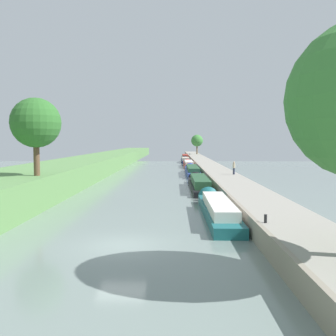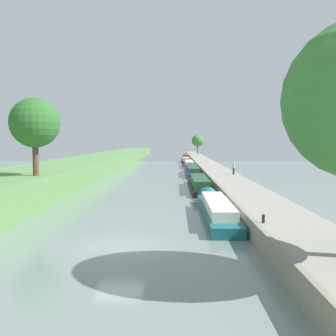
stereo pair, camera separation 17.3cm
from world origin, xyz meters
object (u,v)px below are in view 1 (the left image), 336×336
(narrowboat_navy, at_px, (185,160))
(mooring_bollard_near, at_px, (266,219))
(narrowboat_green, at_px, (185,157))
(person_walking, at_px, (234,168))
(narrowboat_black, at_px, (199,183))
(narrowboat_blue, at_px, (192,171))
(mooring_bollard_far, at_px, (190,154))
(narrowboat_teal, at_px, (217,208))
(narrowboat_red, at_px, (188,164))

(narrowboat_navy, relative_size, mooring_bollard_near, 27.33)
(narrowboat_green, xyz_separation_m, person_walking, (4.50, -60.00, 1.38))
(narrowboat_black, height_order, mooring_bollard_near, mooring_bollard_near)
(narrowboat_blue, xyz_separation_m, mooring_bollard_far, (1.86, 53.92, 0.76))
(narrowboat_green, relative_size, person_walking, 8.74)
(person_walking, relative_size, mooring_bollard_near, 3.69)
(narrowboat_navy, xyz_separation_m, person_walking, (4.82, -46.47, 1.49))
(narrowboat_black, xyz_separation_m, mooring_bollard_near, (1.95, -23.32, 0.78))
(narrowboat_teal, distance_m, narrowboat_green, 80.71)
(narrowboat_teal, relative_size, narrowboat_red, 0.90)
(narrowboat_red, bearing_deg, narrowboat_teal, -89.91)
(mooring_bollard_near, bearing_deg, narrowboat_teal, 102.50)
(narrowboat_red, relative_size, narrowboat_green, 1.07)
(narrowboat_green, bearing_deg, narrowboat_red, -90.26)
(mooring_bollard_far, bearing_deg, mooring_bollard_near, -90.00)
(narrowboat_green, bearing_deg, narrowboat_navy, -91.34)
(narrowboat_green, height_order, person_walking, person_walking)
(narrowboat_navy, bearing_deg, mooring_bollard_far, 84.46)
(narrowboat_red, height_order, narrowboat_green, narrowboat_green)
(narrowboat_teal, xyz_separation_m, narrowboat_blue, (-0.16, 33.52, 0.05))
(person_walking, height_order, mooring_bollard_far, person_walking)
(narrowboat_green, bearing_deg, person_walking, -85.71)
(narrowboat_navy, bearing_deg, narrowboat_red, -89.34)
(narrowboat_black, relative_size, person_walking, 9.35)
(narrowboat_blue, relative_size, mooring_bollard_far, 37.21)
(narrowboat_teal, height_order, mooring_bollard_far, mooring_bollard_far)
(narrowboat_teal, distance_m, mooring_bollard_far, 87.46)
(narrowboat_navy, xyz_separation_m, mooring_bollard_near, (1.96, -74.85, 0.85))
(person_walking, bearing_deg, narrowboat_teal, -102.40)
(narrowboat_teal, height_order, narrowboat_blue, narrowboat_blue)
(narrowboat_black, bearing_deg, narrowboat_green, 89.74)
(narrowboat_black, relative_size, narrowboat_green, 1.07)
(narrowboat_teal, relative_size, narrowboat_navy, 1.13)
(narrowboat_blue, relative_size, narrowboat_red, 1.08)
(narrowboat_blue, distance_m, mooring_bollard_far, 53.96)
(narrowboat_teal, bearing_deg, narrowboat_green, 89.96)
(narrowboat_red, bearing_deg, mooring_bollard_far, 87.17)
(mooring_bollard_near, bearing_deg, narrowboat_black, 94.78)
(person_walking, xyz_separation_m, mooring_bollard_far, (-2.85, 66.73, -0.65))
(narrowboat_green, bearing_deg, mooring_bollard_near, -88.93)
(mooring_bollard_near, bearing_deg, narrowboat_navy, 91.50)
(narrowboat_green, bearing_deg, narrowboat_teal, -90.04)
(narrowboat_green, height_order, mooring_bollard_near, mooring_bollard_near)
(narrowboat_navy, distance_m, person_walking, 46.75)
(mooring_bollard_near, bearing_deg, narrowboat_green, 91.07)
(narrowboat_teal, height_order, narrowboat_black, narrowboat_black)
(narrowboat_black, distance_m, narrowboat_navy, 51.53)
(narrowboat_black, distance_m, narrowboat_blue, 17.86)
(narrowboat_teal, distance_m, narrowboat_red, 51.43)
(narrowboat_red, bearing_deg, narrowboat_blue, -90.26)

